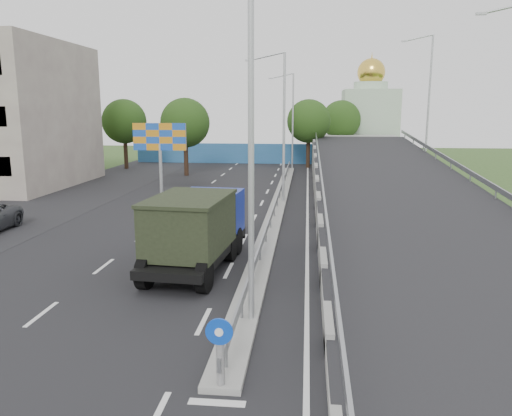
# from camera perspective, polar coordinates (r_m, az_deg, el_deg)

# --- Properties ---
(road_surface) EXTENTS (26.00, 90.00, 0.04)m
(road_surface) POSITION_cam_1_polar(r_m,az_deg,el_deg) (29.43, -3.89, -1.56)
(road_surface) COLOR black
(road_surface) RESTS_ON ground
(parking_strip) EXTENTS (8.00, 90.00, 0.05)m
(parking_strip) POSITION_cam_1_polar(r_m,az_deg,el_deg) (34.10, -25.96, -0.92)
(parking_strip) COLOR black
(parking_strip) RESTS_ON ground
(median) EXTENTS (1.00, 44.00, 0.20)m
(median) POSITION_cam_1_polar(r_m,az_deg,el_deg) (32.97, 2.43, 0.02)
(median) COLOR gray
(median) RESTS_ON ground
(overpass_ramp) EXTENTS (10.00, 50.00, 3.50)m
(overpass_ramp) POSITION_cam_1_polar(r_m,az_deg,el_deg) (33.11, 15.54, 2.56)
(overpass_ramp) COLOR gray
(overpass_ramp) RESTS_ON ground
(median_guardrail) EXTENTS (0.09, 44.00, 0.71)m
(median_guardrail) POSITION_cam_1_polar(r_m,az_deg,el_deg) (32.85, 2.44, 1.13)
(median_guardrail) COLOR gray
(median_guardrail) RESTS_ON median
(sign_bollard) EXTENTS (0.64, 0.23, 1.67)m
(sign_bollard) POSITION_cam_1_polar(r_m,az_deg,el_deg) (11.96, -4.14, -16.05)
(sign_bollard) COLOR black
(sign_bollard) RESTS_ON median
(lamp_post_near) EXTENTS (2.74, 0.18, 10.08)m
(lamp_post_near) POSITION_cam_1_polar(r_m,az_deg,el_deg) (14.41, -1.33, 8.45)
(lamp_post_near) COLOR #B2B5B7
(lamp_post_near) RESTS_ON median
(lamp_post_mid) EXTENTS (2.74, 0.18, 10.08)m
(lamp_post_mid) POSITION_cam_1_polar(r_m,az_deg,el_deg) (34.34, 2.90, 10.05)
(lamp_post_mid) COLOR #B2B5B7
(lamp_post_mid) RESTS_ON median
(lamp_post_far) EXTENTS (2.74, 0.18, 10.08)m
(lamp_post_far) POSITION_cam_1_polar(r_m,az_deg,el_deg) (54.32, 4.03, 10.47)
(lamp_post_far) COLOR #B2B5B7
(lamp_post_far) RESTS_ON median
(blue_wall) EXTENTS (30.00, 0.50, 2.40)m
(blue_wall) POSITION_cam_1_polar(r_m,az_deg,el_deg) (60.80, 0.26, 6.23)
(blue_wall) COLOR #276292
(blue_wall) RESTS_ON ground
(church) EXTENTS (7.00, 7.00, 13.80)m
(church) POSITION_cam_1_polar(r_m,az_deg,el_deg) (68.77, 12.82, 9.96)
(church) COLOR #B2CCAD
(church) RESTS_ON ground
(billboard) EXTENTS (4.00, 0.24, 5.50)m
(billboard) POSITION_cam_1_polar(r_m,az_deg,el_deg) (37.96, -10.95, 7.53)
(billboard) COLOR #B2B5B7
(billboard) RESTS_ON ground
(tree_left_mid) EXTENTS (4.80, 4.80, 7.60)m
(tree_left_mid) POSITION_cam_1_polar(r_m,az_deg,el_deg) (49.75, -8.10, 9.59)
(tree_left_mid) COLOR black
(tree_left_mid) RESTS_ON ground
(tree_median_far) EXTENTS (4.80, 4.80, 7.60)m
(tree_median_far) POSITION_cam_1_polar(r_m,az_deg,el_deg) (56.30, 6.04, 9.82)
(tree_median_far) COLOR black
(tree_median_far) RESTS_ON ground
(tree_left_far) EXTENTS (4.80, 4.80, 7.60)m
(tree_left_far) POSITION_cam_1_polar(r_m,az_deg,el_deg) (56.89, -14.83, 9.53)
(tree_left_far) COLOR black
(tree_left_far) RESTS_ON ground
(tree_ramp_far) EXTENTS (4.80, 4.80, 7.60)m
(tree_ramp_far) POSITION_cam_1_polar(r_m,az_deg,el_deg) (63.43, 9.70, 9.88)
(tree_ramp_far) COLOR black
(tree_ramp_far) RESTS_ON ground
(dump_truck) EXTENTS (3.27, 7.39, 3.17)m
(dump_truck) POSITION_cam_1_polar(r_m,az_deg,el_deg) (20.71, -6.76, -2.11)
(dump_truck) COLOR black
(dump_truck) RESTS_ON ground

